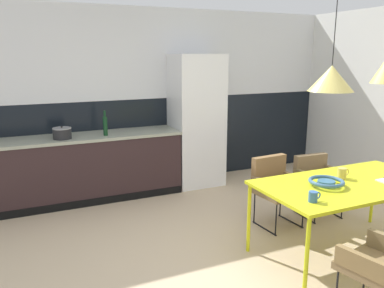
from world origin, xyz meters
name	(u,v)px	position (x,y,z in m)	size (l,w,h in m)	color
ground_plane	(247,270)	(0.00, 0.00, 0.00)	(8.15, 8.15, 0.00)	tan
back_wall_splashback_dark	(149,141)	(0.00, 2.83, 0.65)	(6.27, 0.12, 1.31)	black
back_wall_panel_upper	(147,54)	(0.00, 2.83, 1.96)	(6.27, 0.12, 1.31)	silver
kitchen_counter	(60,171)	(-1.37, 2.47, 0.45)	(3.26, 0.63, 0.89)	#2E1E20
refrigerator_column	(196,121)	(0.63, 2.47, 0.98)	(0.72, 0.60, 1.95)	silver
dining_table	(349,186)	(1.06, -0.12, 0.70)	(1.79, 0.93, 0.74)	gold
armchair_far_side	(317,176)	(1.48, 0.79, 0.48)	(0.51, 0.49, 0.73)	brown
armchair_near_window	(275,182)	(0.84, 0.76, 0.50)	(0.52, 0.51, 0.79)	brown
fruit_bowl	(326,182)	(0.77, -0.11, 0.78)	(0.33, 0.33, 0.06)	#33607F
mug_tall_blue	(313,197)	(0.39, -0.37, 0.79)	(0.12, 0.08, 0.09)	#335B93
mug_glass_clear	(342,173)	(1.08, 0.00, 0.80)	(0.14, 0.09, 0.11)	gold
cooking_pot	(62,133)	(-1.31, 2.37, 0.96)	(0.24, 0.24, 0.17)	black
bottle_oil_tall	(105,125)	(-0.76, 2.35, 1.03)	(0.06, 0.06, 0.34)	#0F3319
pendant_lamp_over_table_near	(331,78)	(0.70, -0.14, 1.74)	(0.39, 0.39, 0.93)	black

